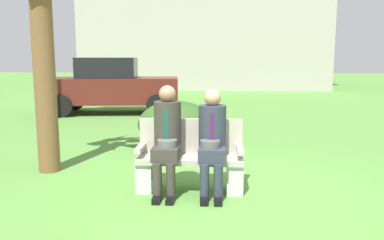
% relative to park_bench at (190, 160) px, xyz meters
% --- Properties ---
extents(ground_plane, '(80.00, 80.00, 0.00)m').
position_rel_park_bench_xyz_m(ground_plane, '(0.35, -0.08, -0.39)').
color(ground_plane, '#528939').
extents(park_bench, '(1.33, 0.44, 0.90)m').
position_rel_park_bench_xyz_m(park_bench, '(0.00, 0.00, 0.00)').
color(park_bench, '#B7AD9E').
rests_on(park_bench, ground).
extents(seated_man_left, '(0.34, 0.72, 1.34)m').
position_rel_park_bench_xyz_m(seated_man_left, '(-0.28, -0.12, 0.35)').
color(seated_man_left, '#38332D').
rests_on(seated_man_left, ground).
extents(seated_man_right, '(0.34, 0.72, 1.30)m').
position_rel_park_bench_xyz_m(seated_man_right, '(0.28, -0.12, 0.33)').
color(seated_man_right, '#2D3342').
rests_on(seated_man_right, ground).
extents(shrub_near_bench, '(1.41, 1.29, 0.88)m').
position_rel_park_bench_xyz_m(shrub_near_bench, '(-0.44, 2.39, 0.05)').
color(shrub_near_bench, '#305520').
rests_on(shrub_near_bench, ground).
extents(parked_car_near, '(4.06, 2.09, 1.68)m').
position_rel_park_bench_xyz_m(parked_car_near, '(-2.88, 6.89, 0.44)').
color(parked_car_near, '#591E19').
rests_on(parked_car_near, ground).
extents(street_lamp, '(0.24, 0.24, 3.63)m').
position_rel_park_bench_xyz_m(street_lamp, '(-4.37, 5.06, 1.83)').
color(street_lamp, black).
rests_on(street_lamp, ground).
extents(building_backdrop, '(13.71, 8.83, 8.81)m').
position_rel_park_bench_xyz_m(building_backdrop, '(-0.48, 19.55, 4.04)').
color(building_backdrop, '#ADA39A').
rests_on(building_backdrop, ground).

